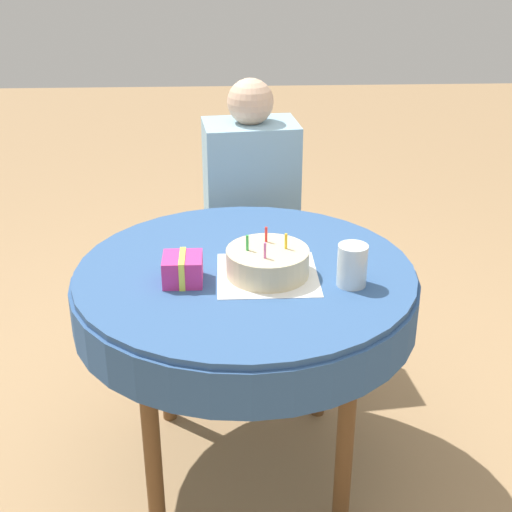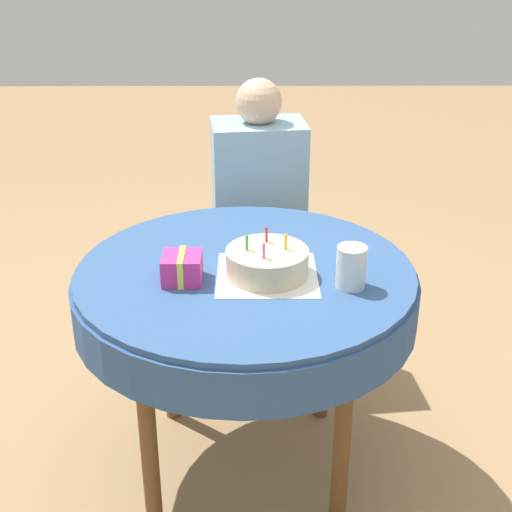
{
  "view_description": "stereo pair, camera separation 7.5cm",
  "coord_description": "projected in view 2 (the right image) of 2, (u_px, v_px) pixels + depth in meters",
  "views": [
    {
      "loc": [
        -0.05,
        -1.86,
        1.67
      ],
      "look_at": [
        0.03,
        -0.01,
        0.79
      ],
      "focal_mm": 50.0,
      "sensor_mm": 36.0,
      "label": 1
    },
    {
      "loc": [
        0.02,
        -1.86,
        1.67
      ],
      "look_at": [
        0.03,
        -0.01,
        0.79
      ],
      "focal_mm": 50.0,
      "sensor_mm": 36.0,
      "label": 2
    }
  ],
  "objects": [
    {
      "name": "birthday_cake",
      "position": [
        267.0,
        262.0,
        2.02
      ],
      "size": [
        0.24,
        0.24,
        0.12
      ],
      "color": "beige",
      "rests_on": "dining_table"
    },
    {
      "name": "napkin",
      "position": [
        267.0,
        275.0,
        2.04
      ],
      "size": [
        0.29,
        0.29,
        0.0
      ],
      "color": "white",
      "rests_on": "dining_table"
    },
    {
      "name": "person",
      "position": [
        259.0,
        199.0,
        2.75
      ],
      "size": [
        0.37,
        0.36,
        1.14
      ],
      "rotation": [
        0.0,
        0.0,
        0.11
      ],
      "color": "#DBB293",
      "rests_on": "ground_plane"
    },
    {
      "name": "dining_table",
      "position": [
        245.0,
        296.0,
        2.12
      ],
      "size": [
        1.01,
        1.01,
        0.74
      ],
      "color": "#335689",
      "rests_on": "ground_plane"
    },
    {
      "name": "ground_plane",
      "position": [
        247.0,
        465.0,
        2.4
      ],
      "size": [
        12.0,
        12.0,
        0.0
      ],
      "primitive_type": "plane",
      "color": "#A37F56"
    },
    {
      "name": "gift_box",
      "position": [
        182.0,
        268.0,
        2.0
      ],
      "size": [
        0.11,
        0.12,
        0.08
      ],
      "color": "#D13384",
      "rests_on": "dining_table"
    },
    {
      "name": "chair",
      "position": [
        257.0,
        236.0,
        2.91
      ],
      "size": [
        0.4,
        0.4,
        0.91
      ],
      "rotation": [
        0.0,
        0.0,
        0.11
      ],
      "color": "brown",
      "rests_on": "ground_plane"
    },
    {
      "name": "drinking_glass",
      "position": [
        351.0,
        267.0,
        1.95
      ],
      "size": [
        0.08,
        0.08,
        0.12
      ],
      "color": "silver",
      "rests_on": "dining_table"
    }
  ]
}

